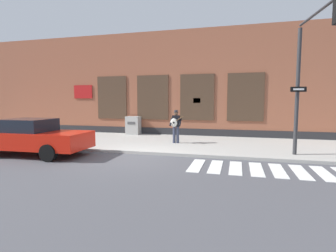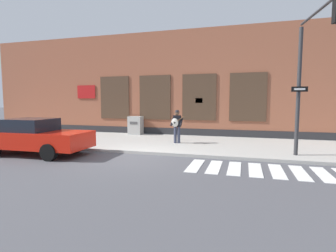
{
  "view_description": "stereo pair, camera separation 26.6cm",
  "coord_description": "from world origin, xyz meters",
  "px_view_note": "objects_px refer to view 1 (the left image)",
  "views": [
    {
      "loc": [
        3.89,
        -9.54,
        2.26
      ],
      "look_at": [
        1.06,
        1.07,
        1.22
      ],
      "focal_mm": 28.0,
      "sensor_mm": 36.0,
      "label": 1
    },
    {
      "loc": [
        4.14,
        -9.47,
        2.26
      ],
      "look_at": [
        1.06,
        1.07,
        1.22
      ],
      "focal_mm": 28.0,
      "sensor_mm": 36.0,
      "label": 2
    }
  ],
  "objects_px": {
    "red_car": "(33,137)",
    "traffic_light": "(312,59)",
    "busker": "(176,124)",
    "utility_box": "(133,125)"
  },
  "relations": [
    {
      "from": "red_car",
      "to": "traffic_light",
      "type": "xyz_separation_m",
      "value": [
        10.67,
        1.07,
        2.93
      ]
    },
    {
      "from": "red_car",
      "to": "traffic_light",
      "type": "distance_m",
      "value": 11.12
    },
    {
      "from": "busker",
      "to": "red_car",
      "type": "bearing_deg",
      "value": -143.18
    },
    {
      "from": "busker",
      "to": "traffic_light",
      "type": "xyz_separation_m",
      "value": [
        5.47,
        -2.82,
        2.62
      ]
    },
    {
      "from": "red_car",
      "to": "utility_box",
      "type": "xyz_separation_m",
      "value": [
        1.73,
        6.7,
        -0.06
      ]
    },
    {
      "from": "busker",
      "to": "utility_box",
      "type": "height_order",
      "value": "busker"
    },
    {
      "from": "traffic_light",
      "to": "busker",
      "type": "bearing_deg",
      "value": 152.7
    },
    {
      "from": "red_car",
      "to": "busker",
      "type": "distance_m",
      "value": 6.51
    },
    {
      "from": "red_car",
      "to": "traffic_light",
      "type": "height_order",
      "value": "traffic_light"
    },
    {
      "from": "traffic_light",
      "to": "utility_box",
      "type": "height_order",
      "value": "traffic_light"
    }
  ]
}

